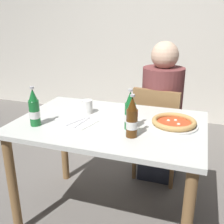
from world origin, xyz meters
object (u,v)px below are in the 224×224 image
object	(u,v)px
paper_cup	(87,107)
napkin_with_cutlery	(79,122)
diner_seated	(161,116)
beer_bottle_right	(34,109)
dining_table_main	(110,138)
chair_behind_table	(158,129)
beer_bottle_center	(132,119)
pizza_margherita_near	(174,123)
beer_bottle_left	(130,112)

from	to	relation	value
paper_cup	napkin_with_cutlery	bearing A→B (deg)	-82.72
diner_seated	beer_bottle_right	size ratio (longest dim) A/B	4.89
dining_table_main	chair_behind_table	world-z (taller)	chair_behind_table
beer_bottle_center	napkin_with_cutlery	xyz separation A→B (m)	(-0.37, 0.09, -0.10)
chair_behind_table	beer_bottle_right	distance (m)	1.10
pizza_margherita_near	beer_bottle_left	distance (m)	0.29
paper_cup	beer_bottle_right	bearing A→B (deg)	-125.40
chair_behind_table	napkin_with_cutlery	xyz separation A→B (m)	(-0.40, -0.69, 0.27)
beer_bottle_right	napkin_with_cutlery	xyz separation A→B (m)	(0.24, 0.12, -0.10)
beer_bottle_center	beer_bottle_right	world-z (taller)	same
diner_seated	beer_bottle_right	world-z (taller)	diner_seated
pizza_margherita_near	beer_bottle_center	xyz separation A→B (m)	(-0.21, -0.23, 0.08)
beer_bottle_left	napkin_with_cutlery	size ratio (longest dim) A/B	1.12
napkin_with_cutlery	beer_bottle_left	bearing A→B (deg)	2.42
beer_bottle_left	paper_cup	world-z (taller)	beer_bottle_left
beer_bottle_center	paper_cup	world-z (taller)	beer_bottle_center
chair_behind_table	beer_bottle_right	bearing A→B (deg)	59.43
napkin_with_cutlery	paper_cup	bearing A→B (deg)	97.28
beer_bottle_left	paper_cup	distance (m)	0.40
chair_behind_table	beer_bottle_center	bearing A→B (deg)	95.28
beer_bottle_left	beer_bottle_right	distance (m)	0.59
diner_seated	beer_bottle_center	xyz separation A→B (m)	(-0.05, -0.83, 0.27)
beer_bottle_left	napkin_with_cutlery	world-z (taller)	beer_bottle_left
beer_bottle_left	beer_bottle_right	xyz separation A→B (m)	(-0.57, -0.13, 0.00)
diner_seated	beer_bottle_left	world-z (taller)	diner_seated
chair_behind_table	beer_bottle_center	distance (m)	0.86
chair_behind_table	diner_seated	size ratio (longest dim) A/B	0.70
dining_table_main	beer_bottle_right	world-z (taller)	beer_bottle_right
dining_table_main	chair_behind_table	bearing A→B (deg)	69.56
diner_seated	paper_cup	size ratio (longest dim) A/B	12.73
beer_bottle_left	napkin_with_cutlery	distance (m)	0.34
diner_seated	napkin_with_cutlery	distance (m)	0.86
beer_bottle_left	chair_behind_table	bearing A→B (deg)	83.62
beer_bottle_right	diner_seated	bearing A→B (deg)	52.67
chair_behind_table	paper_cup	world-z (taller)	chair_behind_table
beer_bottle_center	beer_bottle_right	xyz separation A→B (m)	(-0.61, -0.03, 0.00)
beer_bottle_right	chair_behind_table	bearing A→B (deg)	51.43
dining_table_main	napkin_with_cutlery	bearing A→B (deg)	-156.04
dining_table_main	beer_bottle_left	world-z (taller)	beer_bottle_left
dining_table_main	beer_bottle_center	size ratio (longest dim) A/B	4.86
dining_table_main	pizza_margherita_near	size ratio (longest dim) A/B	4.08
dining_table_main	paper_cup	bearing A→B (deg)	151.95
beer_bottle_center	napkin_with_cutlery	bearing A→B (deg)	166.31
chair_behind_table	diner_seated	world-z (taller)	diner_seated
beer_bottle_center	beer_bottle_right	bearing A→B (deg)	-177.05
dining_table_main	beer_bottle_right	bearing A→B (deg)	-154.51
dining_table_main	napkin_with_cutlery	size ratio (longest dim) A/B	5.46
beer_bottle_right	beer_bottle_left	bearing A→B (deg)	13.29
napkin_with_cutlery	diner_seated	bearing A→B (deg)	60.72
diner_seated	chair_behind_table	bearing A→B (deg)	-101.15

